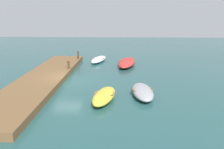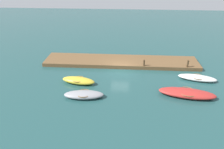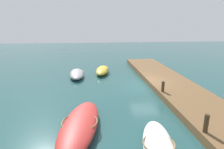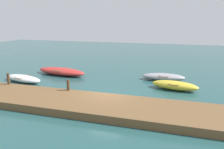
# 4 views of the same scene
# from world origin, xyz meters

# --- Properties ---
(ground_plane) EXTENTS (84.00, 84.00, 0.00)m
(ground_plane) POSITION_xyz_m (0.00, 0.00, 0.00)
(ground_plane) COLOR #234C4C
(dock_platform) EXTENTS (21.45, 3.96, 0.51)m
(dock_platform) POSITION_xyz_m (0.00, -2.24, 0.25)
(dock_platform) COLOR brown
(dock_platform) RESTS_ON ground_plane
(rowboat_white) EXTENTS (4.63, 2.30, 0.63)m
(rowboat_white) POSITION_xyz_m (-9.38, 2.05, 0.32)
(rowboat_white) COLOR white
(rowboat_white) RESTS_ON ground_plane
(rowboat_yellow) EXTENTS (4.15, 2.07, 0.75)m
(rowboat_yellow) POSITION_xyz_m (4.83, 3.79, 0.38)
(rowboat_yellow) COLOR gold
(rowboat_yellow) RESTS_ON ground_plane
(motorboat_red) EXTENTS (6.12, 2.74, 0.75)m
(motorboat_red) POSITION_xyz_m (-7.25, 5.67, 0.38)
(motorboat_red) COLOR #B72D28
(motorboat_red) RESTS_ON ground_plane
(rowboat_grey) EXTENTS (4.27, 1.78, 0.68)m
(rowboat_grey) POSITION_xyz_m (3.64, 6.66, 0.35)
(rowboat_grey) COLOR #939399
(rowboat_grey) RESTS_ON ground_plane
(mooring_post_west) EXTENTS (0.23, 0.23, 0.95)m
(mooring_post_west) POSITION_xyz_m (-8.76, -0.51, 0.98)
(mooring_post_west) COLOR #47331E
(mooring_post_west) RESTS_ON dock_platform
(mooring_post_mid_west) EXTENTS (0.23, 0.23, 0.83)m
(mooring_post_mid_west) POSITION_xyz_m (-3.09, -0.51, 0.92)
(mooring_post_mid_west) COLOR #47331E
(mooring_post_mid_west) RESTS_ON dock_platform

